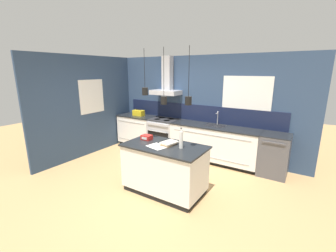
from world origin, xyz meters
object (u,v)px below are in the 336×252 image
Objects in this scene: book_stack at (169,143)px; red_supply_box at (147,137)px; bottle_on_island at (181,139)px; oven_range at (164,135)px; yellow_toolbox at (139,113)px; dishwasher at (274,155)px.

red_supply_box reaches higher than book_stack.
book_stack is (-0.27, 0.04, -0.13)m from bottle_on_island.
red_supply_box reaches higher than oven_range.
yellow_toolbox is (-0.92, 0.00, 0.54)m from oven_range.
oven_range is 2.49× the size of bottle_on_island.
dishwasher is 2.49× the size of bottle_on_island.
dishwasher is 2.32m from bottle_on_island.
bottle_on_island is at bearing -49.35° from oven_range.
yellow_toolbox is at bearing 143.61° from bottle_on_island.
oven_range is 2.85m from dishwasher.
book_stack reaches higher than dishwasher.
dishwasher is 2.68× the size of yellow_toolbox.
oven_range is 1.06m from yellow_toolbox.
oven_range is at bearing 113.44° from red_supply_box.
yellow_toolbox reaches higher than oven_range.
red_supply_box is (-0.81, 0.07, -0.11)m from bottle_on_island.
oven_range is 1.98m from red_supply_box.
red_supply_box is 2.43m from yellow_toolbox.
dishwasher is 3.80m from yellow_toolbox.
red_supply_box is (0.76, -1.76, 0.50)m from oven_range.
bottle_on_island is (-1.28, -1.83, 0.61)m from dishwasher.
book_stack is 1.69× the size of red_supply_box.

